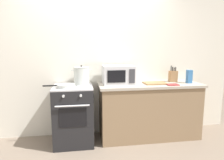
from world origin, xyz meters
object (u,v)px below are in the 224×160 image
pasta_box (189,77)px  stove (74,115)px  cutting_board (155,83)px  microwave (118,75)px  knife_block (173,76)px  oven_mitt (172,85)px  stock_pot (82,76)px  frying_pan (66,86)px

pasta_box → stove: bearing=179.1°
cutting_board → microwave: bearing=172.6°
knife_block → oven_mitt: size_ratio=1.56×
stock_pot → knife_block: bearing=0.5°
knife_block → microwave: bearing=-176.4°
frying_pan → stock_pot: bearing=43.7°
stock_pot → knife_block: (1.57, 0.01, -0.04)m
microwave → knife_block: microwave is taller
stove → stock_pot: bearing=42.6°
stove → microwave: (0.73, 0.08, 0.61)m
microwave → knife_block: bearing=3.6°
frying_pan → microwave: 0.86m
knife_block → oven_mitt: bearing=-116.5°
cutting_board → pasta_box: 0.59m
stove → oven_mitt: size_ratio=5.11×
knife_block → stove: bearing=-175.3°
pasta_box → knife_block: bearing=140.2°
frying_pan → oven_mitt: size_ratio=2.58×
stove → frying_pan: bearing=-134.9°
pasta_box → oven_mitt: size_ratio=1.22×
cutting_board → pasta_box: size_ratio=1.64×
oven_mitt → frying_pan: bearing=178.0°
cutting_board → knife_block: knife_block is taller
stove → knife_block: knife_block is taller
stove → cutting_board: 1.41m
stock_pot → cutting_board: size_ratio=0.94×
stove → knife_block: 1.80m
stove → cutting_board: cutting_board is taller
stove → pasta_box: 2.00m
microwave → frying_pan: bearing=-167.7°
oven_mitt → microwave: bearing=164.0°
pasta_box → microwave: bearing=174.8°
microwave → pasta_box: 1.19m
stock_pot → pasta_box: (1.77, -0.16, -0.03)m
frying_pan → microwave: size_ratio=0.93×
stock_pot → frying_pan: stock_pot is taller
stock_pot → pasta_box: size_ratio=1.54×
pasta_box → oven_mitt: 0.39m
stove → oven_mitt: oven_mitt is taller
cutting_board → oven_mitt: size_ratio=2.00×
frying_pan → knife_block: size_ratio=1.65×
pasta_box → oven_mitt: pasta_box is taller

